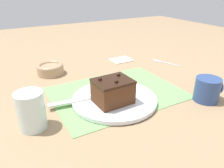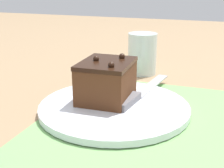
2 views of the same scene
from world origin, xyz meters
name	(u,v)px [view 2 (image 2 of 2)]	position (x,y,z in m)	size (l,w,h in m)	color
ground_plane	(135,124)	(0.00, 0.00, 0.00)	(3.00, 3.00, 0.00)	#9E7F5B
placemat_woven	(135,123)	(0.00, 0.00, 0.00)	(0.46, 0.34, 0.00)	#7AB266
cake_plate	(114,107)	(-0.04, -0.05, 0.01)	(0.29, 0.29, 0.01)	white
chocolate_cake	(107,81)	(-0.06, -0.08, 0.06)	(0.12, 0.10, 0.09)	#512D19
serving_knife	(137,95)	(-0.09, -0.02, 0.02)	(0.24, 0.05, 0.01)	slate
drinking_glass	(142,54)	(-0.31, -0.07, 0.05)	(0.08, 0.08, 0.11)	silver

